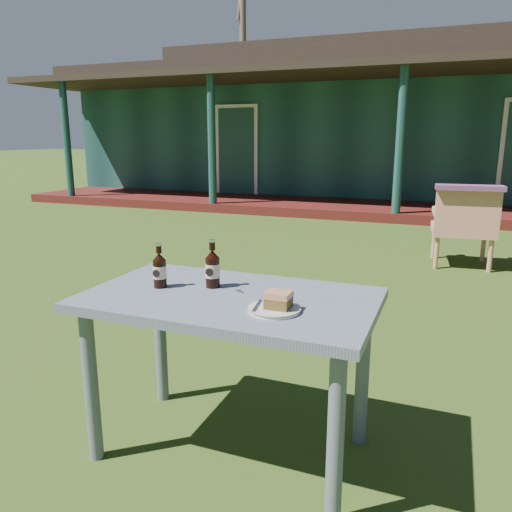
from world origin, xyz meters
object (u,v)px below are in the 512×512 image
at_px(plate, 274,309).
at_px(cola_bottle_far, 160,270).
at_px(cake_slice, 279,300).
at_px(cafe_table, 230,318).
at_px(armchair_left, 464,223).
at_px(cola_bottle_near, 213,268).

height_order(plate, cola_bottle_far, cola_bottle_far).
distance_m(cake_slice, cola_bottle_far, 0.59).
relative_size(cafe_table, cake_slice, 13.04).
bearing_deg(armchair_left, cola_bottle_far, -108.67).
xyz_separation_m(plate, cola_bottle_near, (-0.35, 0.19, 0.08)).
height_order(plate, cake_slice, cake_slice).
relative_size(cola_bottle_near, armchair_left, 0.25).
height_order(cake_slice, cola_bottle_far, cola_bottle_far).
xyz_separation_m(cake_slice, cola_bottle_near, (-0.37, 0.19, 0.04)).
bearing_deg(cola_bottle_near, cola_bottle_far, -158.03).
relative_size(cola_bottle_far, armchair_left, 0.23).
xyz_separation_m(cafe_table, armchair_left, (0.96, 3.82, -0.15)).
bearing_deg(cola_bottle_far, cafe_table, 1.08).
xyz_separation_m(cafe_table, cola_bottle_near, (-0.12, 0.08, 0.19)).
bearing_deg(plate, cola_bottle_near, 151.26).
height_order(cola_bottle_near, armchair_left, cola_bottle_near).
bearing_deg(cafe_table, cola_bottle_near, 145.44).
bearing_deg(cafe_table, plate, -25.62).
height_order(cola_bottle_far, armchair_left, cola_bottle_far).
relative_size(cola_bottle_near, cola_bottle_far, 1.09).
xyz_separation_m(plate, cola_bottle_far, (-0.56, 0.11, 0.07)).
bearing_deg(cafe_table, cola_bottle_far, -178.92).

